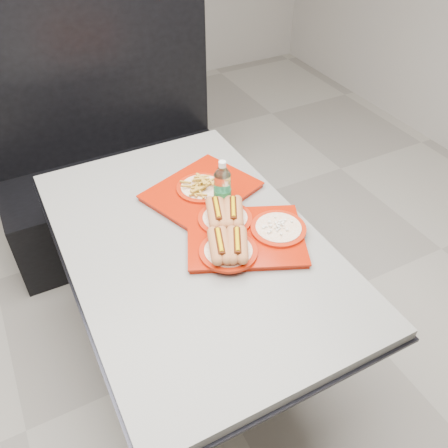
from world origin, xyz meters
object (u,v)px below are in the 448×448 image
diner_table (193,270)px  booth_bench (116,171)px  tray_near (241,233)px  tray_far (201,189)px  water_bottle (222,189)px

diner_table → booth_bench: bearing=90.0°
tray_near → tray_far: tray_near is taller
tray_far → booth_bench: bearing=100.5°
diner_table → water_bottle: water_bottle is taller
tray_near → water_bottle: bearing=82.3°
water_bottle → tray_far: bearing=105.1°
booth_bench → water_bottle: 1.09m
diner_table → water_bottle: (0.19, 0.12, 0.26)m
tray_near → booth_bench: bearing=97.9°
diner_table → tray_far: size_ratio=2.74×
diner_table → booth_bench: booth_bench is taller
tray_near → water_bottle: size_ratio=2.38×
diner_table → water_bottle: size_ratio=6.38×
booth_bench → tray_far: booth_bench is taller
tray_far → water_bottle: (0.03, -0.13, 0.07)m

